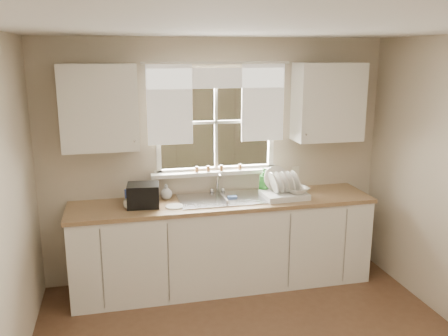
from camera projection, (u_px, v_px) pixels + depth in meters
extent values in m
cube|color=beige|center=(217.00, 221.00, 5.12)|extent=(3.60, 0.02, 1.15)
cube|color=beige|center=(216.00, 55.00, 4.71)|extent=(3.60, 0.02, 0.35)
cube|color=beige|center=(96.00, 126.00, 4.60)|extent=(1.20, 0.02, 1.00)
cube|color=beige|center=(324.00, 119.00, 5.13)|extent=(1.20, 0.02, 1.00)
cube|color=silver|center=(288.00, 25.00, 2.77)|extent=(3.60, 4.00, 0.02)
cube|color=white|center=(216.00, 169.00, 5.00)|extent=(1.30, 0.06, 0.05)
cube|color=white|center=(216.00, 73.00, 4.77)|extent=(1.30, 0.06, 0.05)
cube|color=white|center=(158.00, 124.00, 4.75)|extent=(0.05, 0.06, 1.05)
cube|color=white|center=(271.00, 120.00, 5.02)|extent=(0.05, 0.06, 1.05)
cube|color=white|center=(216.00, 122.00, 4.89)|extent=(0.03, 0.04, 1.00)
cube|color=white|center=(216.00, 122.00, 4.89)|extent=(1.20, 0.04, 0.03)
cube|color=white|center=(217.00, 172.00, 4.95)|extent=(1.38, 0.14, 0.04)
cylinder|color=white|center=(217.00, 63.00, 4.67)|extent=(1.50, 0.02, 0.02)
cube|color=white|center=(170.00, 105.00, 4.67)|extent=(0.45, 0.02, 0.80)
cube|color=white|center=(263.00, 102.00, 4.88)|extent=(0.45, 0.02, 0.80)
cube|color=white|center=(217.00, 78.00, 4.71)|extent=(1.40, 0.02, 0.20)
cube|color=white|center=(223.00, 245.00, 4.85)|extent=(3.00, 0.62, 0.87)
cube|color=#916E48|center=(223.00, 202.00, 4.74)|extent=(3.04, 0.65, 0.04)
cube|color=white|center=(99.00, 108.00, 4.40)|extent=(0.70, 0.33, 0.80)
cube|color=white|center=(328.00, 102.00, 4.91)|extent=(0.70, 0.33, 0.80)
cube|color=beige|center=(295.00, 172.00, 5.18)|extent=(0.08, 0.01, 0.12)
cylinder|color=brown|center=(240.00, 167.00, 4.97)|extent=(0.04, 0.04, 0.06)
cylinder|color=brown|center=(208.00, 169.00, 4.90)|extent=(0.04, 0.04, 0.06)
cylinder|color=brown|center=(221.00, 168.00, 4.93)|extent=(0.04, 0.04, 0.06)
cylinder|color=brown|center=(197.00, 169.00, 4.87)|extent=(0.04, 0.04, 0.06)
cube|color=#335421|center=(167.00, 169.00, 9.99)|extent=(20.00, 10.00, 0.02)
cube|color=#8B704D|center=(178.00, 143.00, 7.88)|extent=(8.00, 0.10, 1.80)
cube|color=maroon|center=(106.00, 109.00, 10.89)|extent=(3.00, 3.00, 2.20)
cube|color=black|center=(102.00, 53.00, 10.59)|extent=(3.20, 3.20, 0.30)
cylinder|color=#423021|center=(221.00, 87.00, 10.87)|extent=(0.36, 0.36, 3.20)
cube|color=#B7B7BC|center=(223.00, 207.00, 4.78)|extent=(0.84, 0.46, 0.18)
cube|color=#B7B7BC|center=(223.00, 199.00, 4.76)|extent=(0.88, 0.50, 0.01)
cube|color=#B7B7BC|center=(223.00, 201.00, 4.77)|extent=(0.02, 0.41, 0.14)
cylinder|color=silver|center=(217.00, 183.00, 4.98)|extent=(0.03, 0.03, 0.22)
cylinder|color=silver|center=(219.00, 174.00, 4.88)|extent=(0.02, 0.18, 0.02)
sphere|color=silver|center=(212.00, 190.00, 4.98)|extent=(0.05, 0.05, 0.05)
sphere|color=silver|center=(223.00, 189.00, 5.01)|extent=(0.05, 0.05, 0.05)
cube|color=silver|center=(284.00, 195.00, 4.81)|extent=(0.46, 0.36, 0.06)
cylinder|color=white|center=(276.00, 178.00, 4.88)|extent=(0.26, 0.09, 0.25)
cylinder|color=white|center=(273.00, 183.00, 4.75)|extent=(0.08, 0.22, 0.22)
cylinder|color=white|center=(279.00, 182.00, 4.76)|extent=(0.08, 0.22, 0.22)
cylinder|color=white|center=(285.00, 182.00, 4.78)|extent=(0.08, 0.22, 0.22)
cylinder|color=white|center=(290.00, 181.00, 4.80)|extent=(0.08, 0.22, 0.22)
cylinder|color=white|center=(295.00, 181.00, 4.81)|extent=(0.08, 0.22, 0.22)
imported|color=white|center=(297.00, 190.00, 4.79)|extent=(0.29, 0.29, 0.06)
imported|color=#2A802A|center=(264.00, 181.00, 4.92)|extent=(0.13, 0.13, 0.28)
imported|color=blue|center=(130.00, 193.00, 4.65)|extent=(0.11, 0.11, 0.19)
imported|color=beige|center=(166.00, 192.00, 4.77)|extent=(0.13, 0.13, 0.15)
cylinder|color=white|center=(175.00, 206.00, 4.53)|extent=(0.17, 0.17, 0.01)
imported|color=silver|center=(129.00, 204.00, 4.48)|extent=(0.14, 0.14, 0.09)
cube|color=black|center=(143.00, 195.00, 4.53)|extent=(0.32, 0.29, 0.22)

